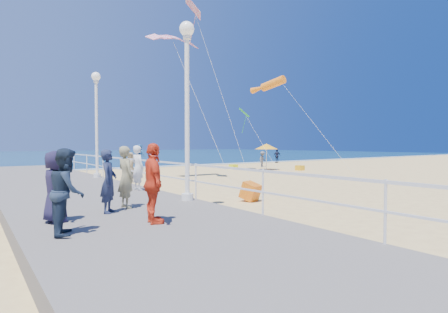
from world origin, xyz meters
TOP-DOWN VIEW (x-y plane):
  - ground at (0.00, 0.00)m, footprint 160.00×160.00m
  - ocean at (0.00, 65.00)m, footprint 160.00×90.00m
  - surf_line at (0.00, 20.50)m, footprint 160.00×1.20m
  - boardwalk at (-7.50, 0.00)m, footprint 5.00×44.00m
  - railing at (-5.05, 0.00)m, footprint 0.05×42.00m
  - lamp_post_mid at (-5.35, 0.00)m, footprint 0.44×0.44m
  - lamp_post_far at (-5.35, 9.00)m, footprint 0.44×0.44m
  - woman_holding_toddler at (-5.66, 3.00)m, footprint 0.49×0.66m
  - toddler_held at (-5.51, 3.15)m, footprint 0.38×0.45m
  - spectator_0 at (-7.89, -0.53)m, footprint 0.62×0.68m
  - spectator_3 at (-7.51, -2.25)m, footprint 0.62×1.07m
  - spectator_4 at (-9.16, -0.89)m, footprint 0.54×0.79m
  - spectator_6 at (-7.31, -0.15)m, footprint 0.45×0.63m
  - spectator_7 at (-9.18, -2.11)m, footprint 0.82×0.93m
  - beach_walker_a at (11.12, 14.49)m, footprint 1.06×0.82m
  - beach_walker_b at (17.52, 19.01)m, footprint 0.97×0.54m
  - beach_walker_c at (-2.27, 12.35)m, footprint 0.91×0.87m
  - box_kite at (-2.38, 0.54)m, footprint 0.75×0.85m
  - beach_umbrella at (8.92, 11.65)m, footprint 1.90×1.90m
  - beach_chair_left at (10.70, 9.68)m, footprint 0.55×0.55m
  - beach_chair_right at (7.24, 13.84)m, footprint 0.55×0.55m
  - kite_parafoil at (-0.80, 9.29)m, footprint 3.21×0.94m
  - kite_windsock at (6.28, 8.21)m, footprint 1.07×3.05m
  - kite_diamond_green at (7.54, 12.83)m, footprint 1.29×1.34m
  - kite_diamond_redwhite at (-0.41, 7.74)m, footprint 1.39×1.52m

SIDE VIEW (x-z plane):
  - ground at x=0.00m, z-range 0.00..0.00m
  - ocean at x=0.00m, z-range -0.01..0.04m
  - surf_line at x=0.00m, z-range 0.01..0.05m
  - boardwalk at x=-7.50m, z-range 0.00..0.40m
  - beach_chair_left at x=10.70m, z-range 0.00..0.40m
  - beach_chair_right at x=7.24m, z-range 0.00..0.40m
  - box_kite at x=-2.38m, z-range -0.07..0.67m
  - beach_walker_a at x=11.12m, z-range 0.00..1.45m
  - beach_walker_b at x=17.52m, z-range 0.00..1.56m
  - beach_walker_c at x=-2.27m, z-range 0.00..1.57m
  - spectator_4 at x=-9.16m, z-range 0.40..1.95m
  - spectator_0 at x=-7.89m, z-range 0.40..1.96m
  - spectator_7 at x=-9.18m, z-range 0.40..2.01m
  - spectator_6 at x=-7.31m, z-range 0.40..2.04m
  - woman_holding_toddler at x=-5.66m, z-range 0.40..2.04m
  - railing at x=-5.05m, z-range 0.98..1.53m
  - spectator_3 at x=-7.51m, z-range 0.40..2.11m
  - toddler_held at x=-5.51m, z-range 1.25..2.08m
  - beach_umbrella at x=8.92m, z-range 0.84..2.98m
  - lamp_post_mid at x=-5.35m, z-range 1.00..6.32m
  - lamp_post_far at x=-5.35m, z-range 1.00..6.32m
  - kite_diamond_green at x=7.54m, z-range 4.29..5.01m
  - kite_windsock at x=6.28m, z-range 5.65..6.81m
  - kite_parafoil at x=-0.80m, z-range 8.02..8.67m
  - kite_diamond_redwhite at x=-0.41m, z-range 9.19..10.17m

